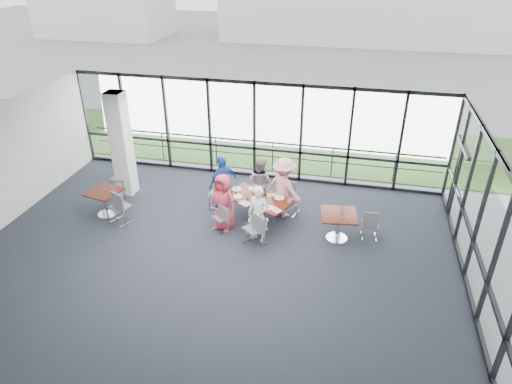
% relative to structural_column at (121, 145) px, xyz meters
% --- Properties ---
extents(floor, '(12.00, 10.00, 0.02)m').
position_rel_structural_column_xyz_m(floor, '(3.60, -3.00, -1.61)').
color(floor, '#21242F').
rests_on(floor, ground).
extents(ceiling, '(12.00, 10.00, 0.04)m').
position_rel_structural_column_xyz_m(ceiling, '(3.60, -3.00, 1.60)').
color(ceiling, white).
rests_on(ceiling, ground).
extents(curtain_wall_back, '(12.00, 0.10, 3.20)m').
position_rel_structural_column_xyz_m(curtain_wall_back, '(3.60, 2.00, 0.00)').
color(curtain_wall_back, white).
rests_on(curtain_wall_back, ground).
extents(curtain_wall_right, '(0.10, 10.00, 3.20)m').
position_rel_structural_column_xyz_m(curtain_wall_right, '(9.60, -3.00, 0.00)').
color(curtain_wall_right, white).
rests_on(curtain_wall_right, ground).
extents(exit_door, '(0.12, 1.60, 2.10)m').
position_rel_structural_column_xyz_m(exit_door, '(9.60, 0.75, -0.55)').
color(exit_door, black).
rests_on(exit_door, ground).
extents(structural_column, '(0.50, 0.50, 3.20)m').
position_rel_structural_column_xyz_m(structural_column, '(0.00, 0.00, 0.00)').
color(structural_column, white).
rests_on(structural_column, ground).
extents(apron, '(80.00, 70.00, 0.02)m').
position_rel_structural_column_xyz_m(apron, '(3.60, 7.00, -1.62)').
color(apron, gray).
rests_on(apron, ground).
extents(grass_strip, '(80.00, 5.00, 0.01)m').
position_rel_structural_column_xyz_m(grass_strip, '(3.60, 5.00, -1.59)').
color(grass_strip, '#355E26').
rests_on(grass_strip, ground).
extents(hangar_aux, '(10.00, 6.00, 4.00)m').
position_rel_structural_column_xyz_m(hangar_aux, '(-14.40, 25.00, 0.40)').
color(hangar_aux, silver).
rests_on(hangar_aux, ground).
extents(guard_rail, '(12.00, 0.06, 0.06)m').
position_rel_structural_column_xyz_m(guard_rail, '(3.60, 2.60, -1.10)').
color(guard_rail, '#2D2D33').
rests_on(guard_rail, ground).
extents(main_table, '(2.04, 1.63, 0.75)m').
position_rel_structural_column_xyz_m(main_table, '(4.36, -0.77, -0.99)').
color(main_table, '#310707').
rests_on(main_table, ground).
extents(side_table_left, '(0.99, 0.99, 0.75)m').
position_rel_structural_column_xyz_m(side_table_left, '(0.05, -1.38, -0.97)').
color(side_table_left, '#310707').
rests_on(side_table_left, ground).
extents(side_table_right, '(1.03, 1.03, 0.75)m').
position_rel_structural_column_xyz_m(side_table_right, '(6.56, -1.13, -0.96)').
color(side_table_right, '#310707').
rests_on(side_table_right, ground).
extents(diner_near_left, '(0.91, 0.72, 1.61)m').
position_rel_structural_column_xyz_m(diner_near_left, '(3.51, -1.30, -0.79)').
color(diner_near_left, '#CB3349').
rests_on(diner_near_left, ground).
extents(diner_near_right, '(0.64, 0.52, 1.53)m').
position_rel_structural_column_xyz_m(diner_near_right, '(4.54, -1.63, -0.83)').
color(diner_near_right, silver).
rests_on(diner_near_right, ground).
extents(diner_far_left, '(0.86, 0.71, 1.53)m').
position_rel_structural_column_xyz_m(diner_far_left, '(4.20, 0.12, -0.83)').
color(diner_far_left, gray).
rests_on(diner_far_left, ground).
extents(diner_far_right, '(1.29, 1.08, 1.77)m').
position_rel_structural_column_xyz_m(diner_far_right, '(4.97, -0.28, -0.71)').
color(diner_far_right, pink).
rests_on(diner_far_right, ground).
extents(diner_end, '(0.97, 1.08, 1.63)m').
position_rel_structural_column_xyz_m(diner_end, '(3.19, -0.22, -0.78)').
color(diner_end, '#1D44A3').
rests_on(diner_end, ground).
extents(chair_main_nl, '(0.56, 0.56, 0.81)m').
position_rel_structural_column_xyz_m(chair_main_nl, '(3.50, -1.44, -1.19)').
color(chair_main_nl, slate).
rests_on(chair_main_nl, ground).
extents(chair_main_nr, '(0.67, 0.67, 0.98)m').
position_rel_structural_column_xyz_m(chair_main_nr, '(4.52, -1.89, -1.11)').
color(chair_main_nr, slate).
rests_on(chair_main_nr, ground).
extents(chair_main_fl, '(0.57, 0.57, 0.85)m').
position_rel_structural_column_xyz_m(chair_main_fl, '(4.28, 0.18, -1.17)').
color(chair_main_fl, slate).
rests_on(chair_main_fl, ground).
extents(chair_main_fr, '(0.55, 0.55, 0.91)m').
position_rel_structural_column_xyz_m(chair_main_fr, '(5.14, -0.12, -1.14)').
color(chair_main_fr, slate).
rests_on(chair_main_fr, ground).
extents(chair_main_end, '(0.56, 0.56, 0.95)m').
position_rel_structural_column_xyz_m(chair_main_end, '(3.06, -0.23, -1.12)').
color(chair_main_end, slate).
rests_on(chair_main_end, ground).
extents(chair_spare_la, '(0.64, 0.64, 0.99)m').
position_rel_structural_column_xyz_m(chair_spare_la, '(0.64, -1.66, -1.10)').
color(chair_spare_la, slate).
rests_on(chair_spare_la, ground).
extents(chair_spare_lb, '(0.51, 0.51, 0.99)m').
position_rel_structural_column_xyz_m(chair_spare_lb, '(-0.20, -0.04, -1.11)').
color(chair_spare_lb, slate).
rests_on(chair_spare_lb, ground).
extents(chair_spare_r, '(0.44, 0.44, 0.84)m').
position_rel_structural_column_xyz_m(chair_spare_r, '(7.38, -0.87, -1.18)').
color(chair_spare_r, slate).
rests_on(chair_spare_r, ground).
extents(plate_nl, '(0.25, 0.25, 0.01)m').
position_rel_structural_column_xyz_m(plate_nl, '(3.79, -0.83, -0.84)').
color(plate_nl, white).
rests_on(plate_nl, main_table).
extents(plate_nr, '(0.26, 0.26, 0.01)m').
position_rel_structural_column_xyz_m(plate_nr, '(4.73, -1.23, -0.84)').
color(plate_nr, white).
rests_on(plate_nr, main_table).
extents(plate_fl, '(0.27, 0.27, 0.01)m').
position_rel_structural_column_xyz_m(plate_fl, '(4.09, -0.28, -0.84)').
color(plate_fl, white).
rests_on(plate_fl, main_table).
extents(plate_fr, '(0.28, 0.28, 0.01)m').
position_rel_structural_column_xyz_m(plate_fr, '(4.91, -0.63, -0.84)').
color(plate_fr, white).
rests_on(plate_fr, main_table).
extents(plate_end, '(0.28, 0.28, 0.01)m').
position_rel_structural_column_xyz_m(plate_end, '(3.64, -0.42, -0.84)').
color(plate_end, white).
rests_on(plate_end, main_table).
extents(tumbler_a, '(0.07, 0.07, 0.14)m').
position_rel_structural_column_xyz_m(tumbler_a, '(4.09, -0.92, -0.78)').
color(tumbler_a, white).
rests_on(tumbler_a, main_table).
extents(tumbler_b, '(0.07, 0.07, 0.14)m').
position_rel_structural_column_xyz_m(tumbler_b, '(4.49, -1.04, -0.78)').
color(tumbler_b, white).
rests_on(tumbler_b, main_table).
extents(tumbler_c, '(0.07, 0.07, 0.14)m').
position_rel_structural_column_xyz_m(tumbler_c, '(4.48, -0.53, -0.78)').
color(tumbler_c, white).
rests_on(tumbler_c, main_table).
extents(tumbler_d, '(0.06, 0.06, 0.13)m').
position_rel_structural_column_xyz_m(tumbler_d, '(3.68, -0.64, -0.79)').
color(tumbler_d, white).
rests_on(tumbler_d, main_table).
extents(menu_a, '(0.39, 0.36, 0.00)m').
position_rel_structural_column_xyz_m(menu_a, '(4.07, -1.14, -0.85)').
color(menu_a, beige).
rests_on(menu_a, main_table).
extents(menu_b, '(0.38, 0.37, 0.00)m').
position_rel_structural_column_xyz_m(menu_b, '(4.94, -1.29, -0.85)').
color(menu_b, beige).
rests_on(menu_b, main_table).
extents(menu_c, '(0.32, 0.26, 0.00)m').
position_rel_structural_column_xyz_m(menu_c, '(4.68, -0.51, -0.85)').
color(menu_c, beige).
rests_on(menu_c, main_table).
extents(condiment_caddy, '(0.10, 0.07, 0.04)m').
position_rel_structural_column_xyz_m(condiment_caddy, '(4.41, -0.76, -0.83)').
color(condiment_caddy, black).
rests_on(condiment_caddy, main_table).
extents(ketchup_bottle, '(0.06, 0.06, 0.18)m').
position_rel_structural_column_xyz_m(ketchup_bottle, '(4.41, -0.78, -0.76)').
color(ketchup_bottle, '#A41F17').
rests_on(ketchup_bottle, main_table).
extents(green_bottle, '(0.05, 0.05, 0.20)m').
position_rel_structural_column_xyz_m(green_bottle, '(4.47, -0.72, -0.75)').
color(green_bottle, '#16682A').
rests_on(green_bottle, main_table).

